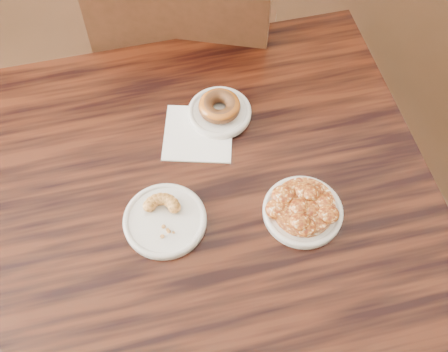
{
  "coord_description": "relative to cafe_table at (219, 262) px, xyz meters",
  "views": [
    {
      "loc": [
        -0.21,
        -0.74,
        1.76
      ],
      "look_at": [
        -0.15,
        -0.16,
        0.8
      ],
      "focal_mm": 45.0,
      "sensor_mm": 36.0,
      "label": 1
    }
  ],
  "objects": [
    {
      "name": "glazed_donut",
      "position": [
        0.03,
        0.2,
        0.41
      ],
      "size": [
        0.09,
        0.09,
        0.03
      ],
      "primitive_type": "torus",
      "color": "brown",
      "rests_on": "plate_donut"
    },
    {
      "name": "floor",
      "position": [
        0.16,
        0.17,
        -0.38
      ],
      "size": [
        5.0,
        5.0,
        0.0
      ],
      "primitive_type": "plane",
      "color": "black",
      "rests_on": "ground"
    },
    {
      "name": "plate_fritter",
      "position": [
        0.17,
        -0.07,
        0.38
      ],
      "size": [
        0.16,
        0.16,
        0.01
      ],
      "primitive_type": "cylinder",
      "color": "silver",
      "rests_on": "cafe_table"
    },
    {
      "name": "napkin",
      "position": [
        -0.03,
        0.15,
        0.38
      ],
      "size": [
        0.17,
        0.17,
        0.0
      ],
      "primitive_type": "cube",
      "rotation": [
        0.0,
        0.0,
        -0.16
      ],
      "color": "white",
      "rests_on": "cafe_table"
    },
    {
      "name": "apple_fritter",
      "position": [
        0.17,
        -0.07,
        0.41
      ],
      "size": [
        0.17,
        0.17,
        0.04
      ],
      "primitive_type": null,
      "color": "#4D1608",
      "rests_on": "plate_fritter"
    },
    {
      "name": "cafe_table",
      "position": [
        0.0,
        0.0,
        0.0
      ],
      "size": [
        1.0,
        1.0,
        0.75
      ],
      "primitive_type": "cube",
      "rotation": [
        0.0,
        0.0,
        0.11
      ],
      "color": "black",
      "rests_on": "floor"
    },
    {
      "name": "plate_donut",
      "position": [
        0.03,
        0.2,
        0.38
      ],
      "size": [
        0.14,
        0.14,
        0.01
      ],
      "primitive_type": "cylinder",
      "color": "silver",
      "rests_on": "napkin"
    },
    {
      "name": "plate_cruller",
      "position": [
        -0.11,
        -0.06,
        0.38
      ],
      "size": [
        0.17,
        0.17,
        0.01
      ],
      "primitive_type": "cylinder",
      "color": "silver",
      "rests_on": "cafe_table"
    },
    {
      "name": "chair_far",
      "position": [
        0.0,
        0.66,
        0.08
      ],
      "size": [
        0.61,
        0.61,
        0.9
      ],
      "primitive_type": null,
      "rotation": [
        0.0,
        0.0,
        2.87
      ],
      "color": "black",
      "rests_on": "floor"
    },
    {
      "name": "cruller_fragment",
      "position": [
        -0.11,
        -0.06,
        0.4
      ],
      "size": [
        0.09,
        0.09,
        0.02
      ],
      "primitive_type": null,
      "color": "brown",
      "rests_on": "plate_cruller"
    }
  ]
}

